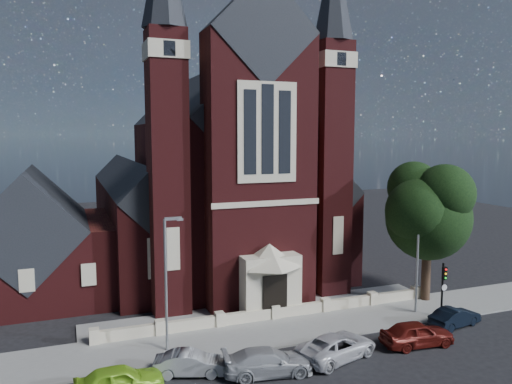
% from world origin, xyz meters
% --- Properties ---
extents(ground, '(120.00, 120.00, 0.00)m').
position_xyz_m(ground, '(0.00, 15.00, 0.00)').
color(ground, black).
rests_on(ground, ground).
extents(pavement_strip, '(60.00, 5.00, 0.12)m').
position_xyz_m(pavement_strip, '(0.00, 4.50, 0.00)').
color(pavement_strip, slate).
rests_on(pavement_strip, ground).
extents(forecourt_paving, '(26.00, 3.00, 0.14)m').
position_xyz_m(forecourt_paving, '(0.00, 8.50, 0.00)').
color(forecourt_paving, slate).
rests_on(forecourt_paving, ground).
extents(forecourt_wall, '(24.00, 0.40, 0.90)m').
position_xyz_m(forecourt_wall, '(0.00, 6.50, 0.00)').
color(forecourt_wall, beige).
rests_on(forecourt_wall, ground).
extents(church, '(20.01, 34.90, 29.20)m').
position_xyz_m(church, '(-0.00, 22.94, 8.19)').
color(church, '#461214').
rests_on(church, ground).
extents(parish_hall, '(12.00, 12.20, 10.24)m').
position_xyz_m(parish_hall, '(-16.00, 18.00, 4.01)').
color(parish_hall, '#461214').
rests_on(parish_hall, ground).
extents(street_tree, '(6.40, 6.60, 10.70)m').
position_xyz_m(street_tree, '(12.60, 5.71, 6.96)').
color(street_tree, black).
rests_on(street_tree, ground).
extents(street_lamp_left, '(1.16, 0.22, 8.09)m').
position_xyz_m(street_lamp_left, '(-7.91, 4.00, 4.60)').
color(street_lamp_left, gray).
rests_on(street_lamp_left, ground).
extents(street_lamp_right, '(1.16, 0.22, 8.09)m').
position_xyz_m(street_lamp_right, '(10.09, 4.00, 4.60)').
color(street_lamp_right, gray).
rests_on(street_lamp_right, ground).
extents(traffic_signal, '(0.28, 0.42, 4.00)m').
position_xyz_m(traffic_signal, '(11.00, 2.43, 2.58)').
color(traffic_signal, black).
rests_on(traffic_signal, ground).
extents(car_lime_van, '(4.43, 1.92, 1.49)m').
position_xyz_m(car_lime_van, '(-11.15, -0.09, 0.74)').
color(car_lime_van, '#91D42A').
rests_on(car_lime_van, ground).
extents(car_silver_a, '(4.15, 2.52, 1.29)m').
position_xyz_m(car_silver_a, '(-7.36, 0.69, 0.64)').
color(car_silver_a, gray).
rests_on(car_silver_a, ground).
extents(car_silver_b, '(5.16, 2.73, 1.42)m').
position_xyz_m(car_silver_b, '(-3.48, -0.76, 0.71)').
color(car_silver_b, '#9FA2A6').
rests_on(car_silver_b, ground).
extents(car_white_suv, '(5.62, 3.81, 1.43)m').
position_xyz_m(car_white_suv, '(0.98, -0.36, 0.71)').
color(car_white_suv, silver).
rests_on(car_white_suv, ground).
extents(car_dark_red, '(4.66, 2.20, 1.54)m').
position_xyz_m(car_dark_red, '(6.41, -0.61, 0.77)').
color(car_dark_red, '#5A140F').
rests_on(car_dark_red, ground).
extents(car_navy, '(4.10, 2.09, 1.29)m').
position_xyz_m(car_navy, '(10.83, 1.02, 0.65)').
color(car_navy, black).
rests_on(car_navy, ground).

